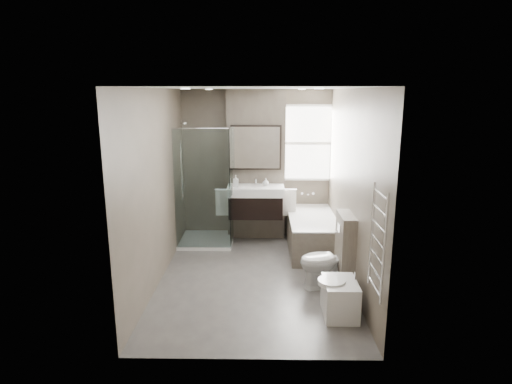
{
  "coord_description": "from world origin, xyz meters",
  "views": [
    {
      "loc": [
        0.11,
        -5.6,
        2.56
      ],
      "look_at": [
        0.02,
        0.15,
        1.2
      ],
      "focal_mm": 30.0,
      "sensor_mm": 36.0,
      "label": 1
    }
  ],
  "objects_px": {
    "bidet": "(339,297)",
    "bathtub": "(312,231)",
    "vanity": "(256,201)",
    "toilet": "(327,261)"
  },
  "relations": [
    {
      "from": "vanity",
      "to": "toilet",
      "type": "height_order",
      "value": "vanity"
    },
    {
      "from": "bidet",
      "to": "vanity",
      "type": "bearing_deg",
      "value": 112.46
    },
    {
      "from": "vanity",
      "to": "bidet",
      "type": "relative_size",
      "value": 1.74
    },
    {
      "from": "bidet",
      "to": "bathtub",
      "type": "bearing_deg",
      "value": 92.39
    },
    {
      "from": "vanity",
      "to": "bidet",
      "type": "height_order",
      "value": "vanity"
    },
    {
      "from": "bathtub",
      "to": "bidet",
      "type": "xyz_separation_m",
      "value": [
        0.09,
        -2.13,
        -0.09
      ]
    },
    {
      "from": "bathtub",
      "to": "toilet",
      "type": "xyz_separation_m",
      "value": [
        0.05,
        -1.37,
        0.05
      ]
    },
    {
      "from": "vanity",
      "to": "bathtub",
      "type": "relative_size",
      "value": 0.59
    },
    {
      "from": "bathtub",
      "to": "vanity",
      "type": "bearing_deg",
      "value": 160.63
    },
    {
      "from": "vanity",
      "to": "bidet",
      "type": "distance_m",
      "value": 2.7
    }
  ]
}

